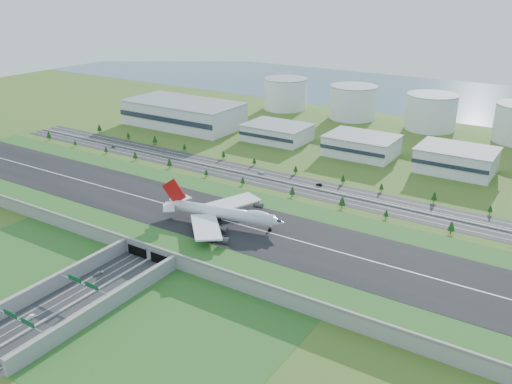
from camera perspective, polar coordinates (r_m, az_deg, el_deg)
The scene contains 23 objects.
ground at distance 339.39m, azimuth -5.39°, elevation -3.67°, with size 1200.00×1200.00×0.00m, color #33561B.
airfield_deck at distance 337.59m, azimuth -5.42°, elevation -3.04°, with size 520.00×100.00×9.20m.
underpass_road at distance 276.35m, azimuth -18.31°, elevation -10.31°, with size 38.80×120.40×8.00m.
sign_gantry_near at distance 276.83m, azimuth -17.70°, elevation -9.32°, with size 38.70×0.70×9.80m.
sign_gantry_far at distance 260.22m, azimuth -23.64°, elevation -12.36°, with size 38.70×0.70×9.80m.
north_expressway at distance 412.05m, azimuth 2.70°, elevation 1.10°, with size 560.00×36.00×0.12m, color #28282B.
tree_row at distance 413.92m, azimuth 1.45°, elevation 1.88°, with size 503.93×48.73×8.50m.
hangar_west at distance 573.34m, azimuth -7.62°, elevation 8.16°, with size 120.00×60.00×25.00m, color silver.
hangar_mid_a at distance 516.65m, azimuth 2.24°, elevation 6.26°, with size 58.00×42.00×15.00m, color silver.
hangar_mid_b at distance 480.77m, azimuth 11.03°, elevation 4.81°, with size 58.00×42.00×17.00m, color silver.
hangar_mid_c at distance 458.95m, azimuth 20.31°, elevation 3.16°, with size 58.00×42.00×19.00m, color silver.
fuel_tank_a at distance 644.71m, azimuth 3.10°, elevation 10.27°, with size 50.00×50.00×35.00m, color silver.
fuel_tank_b at distance 608.22m, azimuth 10.16°, elevation 9.27°, with size 50.00×50.00×35.00m, color silver.
fuel_tank_c at distance 581.95m, azimuth 17.93°, elevation 8.01°, with size 50.00×50.00×35.00m, color silver.
bay_water at distance 758.91m, azimuth 17.67°, elevation 9.68°, with size 1200.00×260.00×0.06m, color #3C5C72.
boeing_747 at distance 321.40m, azimuth -3.53°, elevation -2.19°, with size 78.50×73.50×24.51m.
car_0 at distance 297.58m, azimuth -16.33°, elevation -8.20°, with size 1.77×4.39×1.50m, color silver.
car_1 at distance 272.51m, azimuth -22.72°, elevation -12.08°, with size 1.74×4.99×1.64m, color white.
car_2 at distance 286.17m, azimuth -12.26°, elevation -9.07°, with size 2.25×4.88×1.36m, color #0B1038.
car_3 at distance 251.24m, azimuth -23.23°, elevation -15.33°, with size 1.86×4.58×1.33m, color maroon.
car_4 at distance 512.72m, azimuth -14.76°, elevation 4.66°, with size 1.89×4.69×1.60m, color #4D4E51.
car_5 at distance 406.33m, azimuth 6.67°, elevation 0.80°, with size 1.78×5.11×1.68m, color black.
car_7 at distance 428.72m, azimuth 0.50°, elevation 2.07°, with size 2.11×5.19×1.51m, color white.
Camera 1 is at (191.42, -239.97, 144.76)m, focal length 38.00 mm.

